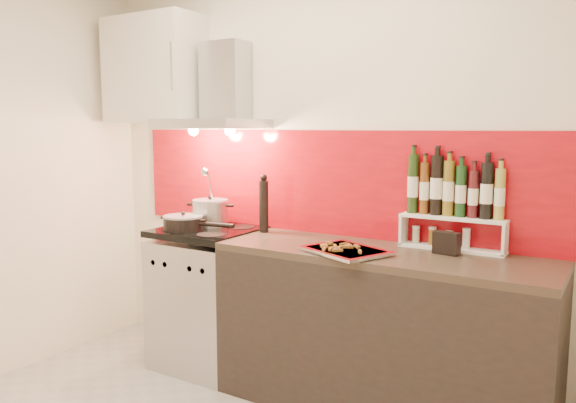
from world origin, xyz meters
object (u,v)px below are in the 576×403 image
Objects in this scene: counter at (380,332)px; baking_tray at (345,250)px; saute_pan at (184,222)px; range_stove at (209,299)px; pepper_mill at (264,204)px; stock_pot at (210,212)px.

baking_tray is (-0.15, -0.15, 0.47)m from counter.
counter is 1.40m from saute_pan.
range_stove is 2.47× the size of pepper_mill.
counter is 1.06m from pepper_mill.
pepper_mill is (0.45, 0.24, 0.12)m from saute_pan.
range_stove is 0.74m from pepper_mill.
saute_pan is at bearing -102.05° from stock_pot.
stock_pot is at bearing 167.56° from baking_tray.
saute_pan is at bearing -133.45° from range_stove.
baking_tray is at bearing -21.45° from pepper_mill.
counter is (1.20, 0.00, 0.01)m from range_stove.
range_stove is 1.20m from counter.
pepper_mill is at bearing 171.55° from counter.
saute_pan is at bearing -175.09° from counter.
range_stove is at bearing 172.12° from baking_tray.
counter is at bearing 4.91° from saute_pan.
pepper_mill is 0.72× the size of baking_tray.
pepper_mill is (0.35, 0.13, 0.64)m from range_stove.
stock_pot reaches higher than saute_pan.
baking_tray reaches higher than range_stove.
pepper_mill reaches higher than saute_pan.
stock_pot is 0.48× the size of saute_pan.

